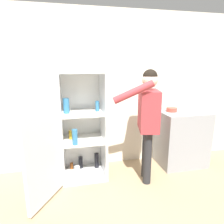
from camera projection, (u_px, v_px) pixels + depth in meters
name	position (u px, v px, depth m)	size (l,w,h in m)	color
ground_plane	(101.00, 198.00, 2.62)	(12.00, 12.00, 0.00)	tan
wall_back	(90.00, 92.00, 3.24)	(7.00, 0.06, 2.55)	beige
refrigerator	(75.00, 128.00, 2.89)	(1.04, 1.14, 1.63)	silver
person	(148.00, 113.00, 2.81)	(0.74, 0.59, 1.65)	#262628
counter	(182.00, 138.00, 3.44)	(0.78, 0.57, 0.94)	gray
bowl	(172.00, 110.00, 3.34)	(0.18, 0.18, 0.06)	#B24738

